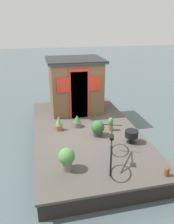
{
  "coord_description": "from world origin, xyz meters",
  "views": [
    {
      "loc": [
        -6.43,
        1.4,
        3.8
      ],
      "look_at": [
        -0.2,
        0.0,
        1.21
      ],
      "focal_mm": 35.9,
      "sensor_mm": 36.0,
      "label": 1
    }
  ],
  "objects_px": {
    "potted_plant_mint": "(59,123)",
    "potted_plant_ivy": "(98,128)",
    "potted_plant_geranium": "(77,121)",
    "potted_plant_sage": "(67,158)",
    "houseboat_cabin": "(75,85)",
    "bicycle": "(111,148)",
    "mooring_bollard": "(167,171)",
    "charcoal_grill": "(132,134)",
    "potted_plant_lavender": "(111,124)"
  },
  "relations": [
    {
      "from": "potted_plant_geranium",
      "to": "mooring_bollard",
      "type": "distance_m",
      "value": 3.36
    },
    {
      "from": "potted_plant_sage",
      "to": "potted_plant_mint",
      "type": "xyz_separation_m",
      "value": [
        2.14,
        -0.04,
        -0.08
      ]
    },
    {
      "from": "bicycle",
      "to": "charcoal_grill",
      "type": "xyz_separation_m",
      "value": [
        0.78,
        -0.88,
        -0.12
      ]
    },
    {
      "from": "houseboat_cabin",
      "to": "charcoal_grill",
      "type": "distance_m",
      "value": 3.25
    },
    {
      "from": "bicycle",
      "to": "potted_plant_ivy",
      "type": "bearing_deg",
      "value": -1.61
    },
    {
      "from": "potted_plant_geranium",
      "to": "potted_plant_mint",
      "type": "height_order",
      "value": "potted_plant_mint"
    },
    {
      "from": "potted_plant_lavender",
      "to": "potted_plant_sage",
      "type": "distance_m",
      "value": 2.42
    },
    {
      "from": "bicycle",
      "to": "potted_plant_mint",
      "type": "relative_size",
      "value": 3.25
    },
    {
      "from": "charcoal_grill",
      "to": "bicycle",
      "type": "bearing_deg",
      "value": 131.45
    },
    {
      "from": "houseboat_cabin",
      "to": "charcoal_grill",
      "type": "bearing_deg",
      "value": -159.29
    },
    {
      "from": "potted_plant_mint",
      "to": "potted_plant_ivy",
      "type": "xyz_separation_m",
      "value": [
        -0.64,
        -1.13,
        0.02
      ]
    },
    {
      "from": "houseboat_cabin",
      "to": "potted_plant_mint",
      "type": "height_order",
      "value": "houseboat_cabin"
    },
    {
      "from": "bicycle",
      "to": "potted_plant_lavender",
      "type": "distance_m",
      "value": 1.75
    },
    {
      "from": "houseboat_cabin",
      "to": "potted_plant_lavender",
      "type": "height_order",
      "value": "houseboat_cabin"
    },
    {
      "from": "potted_plant_geranium",
      "to": "potted_plant_sage",
      "type": "height_order",
      "value": "potted_plant_sage"
    },
    {
      "from": "bicycle",
      "to": "mooring_bollard",
      "type": "xyz_separation_m",
      "value": [
        -0.84,
        -1.07,
        -0.26
      ]
    },
    {
      "from": "houseboat_cabin",
      "to": "potted_plant_mint",
      "type": "relative_size",
      "value": 4.2
    },
    {
      "from": "houseboat_cabin",
      "to": "mooring_bollard",
      "type": "xyz_separation_m",
      "value": [
        -4.57,
        -1.31,
        -0.9
      ]
    },
    {
      "from": "potted_plant_mint",
      "to": "potted_plant_ivy",
      "type": "bearing_deg",
      "value": -119.52
    },
    {
      "from": "potted_plant_geranium",
      "to": "potted_plant_ivy",
      "type": "xyz_separation_m",
      "value": [
        -0.76,
        -0.51,
        0.06
      ]
    },
    {
      "from": "potted_plant_geranium",
      "to": "charcoal_grill",
      "type": "height_order",
      "value": "potted_plant_geranium"
    },
    {
      "from": "charcoal_grill",
      "to": "mooring_bollard",
      "type": "height_order",
      "value": "charcoal_grill"
    },
    {
      "from": "potted_plant_ivy",
      "to": "charcoal_grill",
      "type": "height_order",
      "value": "potted_plant_ivy"
    },
    {
      "from": "bicycle",
      "to": "potted_plant_lavender",
      "type": "height_order",
      "value": "bicycle"
    },
    {
      "from": "potted_plant_ivy",
      "to": "charcoal_grill",
      "type": "xyz_separation_m",
      "value": [
        -0.62,
        -0.84,
        0.01
      ]
    },
    {
      "from": "potted_plant_sage",
      "to": "charcoal_grill",
      "type": "bearing_deg",
      "value": -66.4
    },
    {
      "from": "potted_plant_lavender",
      "to": "mooring_bollard",
      "type": "bearing_deg",
      "value": -167.97
    },
    {
      "from": "potted_plant_ivy",
      "to": "mooring_bollard",
      "type": "bearing_deg",
      "value": -155.22
    },
    {
      "from": "houseboat_cabin",
      "to": "charcoal_grill",
      "type": "relative_size",
      "value": 5.38
    },
    {
      "from": "charcoal_grill",
      "to": "houseboat_cabin",
      "type": "bearing_deg",
      "value": 20.71
    },
    {
      "from": "potted_plant_geranium",
      "to": "charcoal_grill",
      "type": "distance_m",
      "value": 1.93
    },
    {
      "from": "bicycle",
      "to": "potted_plant_geranium",
      "type": "bearing_deg",
      "value": 12.28
    },
    {
      "from": "potted_plant_lavender",
      "to": "mooring_bollard",
      "type": "distance_m",
      "value": 2.56
    },
    {
      "from": "potted_plant_sage",
      "to": "mooring_bollard",
      "type": "relative_size",
      "value": 2.55
    },
    {
      "from": "houseboat_cabin",
      "to": "mooring_bollard",
      "type": "distance_m",
      "value": 4.84
    },
    {
      "from": "bicycle",
      "to": "potted_plant_ivy",
      "type": "distance_m",
      "value": 1.4
    },
    {
      "from": "potted_plant_lavender",
      "to": "potted_plant_geranium",
      "type": "bearing_deg",
      "value": 63.93
    },
    {
      "from": "potted_plant_ivy",
      "to": "charcoal_grill",
      "type": "distance_m",
      "value": 1.05
    },
    {
      "from": "potted_plant_lavender",
      "to": "potted_plant_ivy",
      "type": "height_order",
      "value": "potted_plant_ivy"
    },
    {
      "from": "potted_plant_lavender",
      "to": "potted_plant_sage",
      "type": "height_order",
      "value": "potted_plant_sage"
    },
    {
      "from": "potted_plant_ivy",
      "to": "mooring_bollard",
      "type": "distance_m",
      "value": 2.46
    },
    {
      "from": "potted_plant_sage",
      "to": "mooring_bollard",
      "type": "bearing_deg",
      "value": -108.55
    },
    {
      "from": "potted_plant_geranium",
      "to": "charcoal_grill",
      "type": "xyz_separation_m",
      "value": [
        -1.38,
        -1.35,
        0.06
      ]
    },
    {
      "from": "potted_plant_ivy",
      "to": "bicycle",
      "type": "bearing_deg",
      "value": 178.39
    },
    {
      "from": "potted_plant_sage",
      "to": "charcoal_grill",
      "type": "distance_m",
      "value": 2.19
    },
    {
      "from": "potted_plant_geranium",
      "to": "potted_plant_sage",
      "type": "xyz_separation_m",
      "value": [
        -2.25,
        0.66,
        0.12
      ]
    },
    {
      "from": "potted_plant_sage",
      "to": "potted_plant_lavender",
      "type": "bearing_deg",
      "value": -43.39
    },
    {
      "from": "potted_plant_mint",
      "to": "potted_plant_geranium",
      "type": "bearing_deg",
      "value": -79.32
    },
    {
      "from": "potted_plant_geranium",
      "to": "potted_plant_sage",
      "type": "bearing_deg",
      "value": 163.75
    },
    {
      "from": "potted_plant_sage",
      "to": "potted_plant_ivy",
      "type": "bearing_deg",
      "value": -37.9
    }
  ]
}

